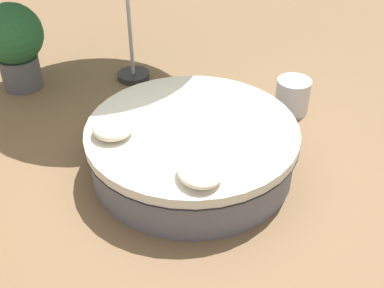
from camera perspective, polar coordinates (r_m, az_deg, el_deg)
name	(u,v)px	position (r m, az deg, el deg)	size (l,w,h in m)	color
ground_plane	(192,168)	(5.15, 0.00, -2.82)	(16.00, 16.00, 0.00)	brown
round_bed	(192,148)	(4.99, 0.00, -0.42)	(2.16, 2.16, 0.52)	#595966
throw_pillow_0	(113,128)	(4.75, -9.28, 1.85)	(0.41, 0.40, 0.15)	beige
throw_pillow_1	(200,171)	(4.17, 0.91, -3.15)	(0.48, 0.39, 0.15)	silver
planter	(14,41)	(6.70, -20.15, 11.24)	(0.77, 0.77, 1.14)	#4C4C51
side_table	(293,96)	(6.08, 11.71, 5.53)	(0.41, 0.41, 0.43)	#B7B7BC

